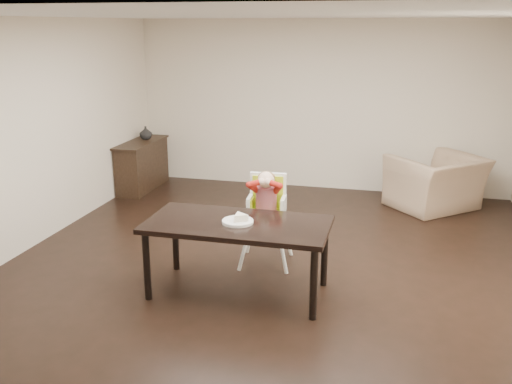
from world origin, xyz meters
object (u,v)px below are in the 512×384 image
at_px(high_chair, 267,198).
at_px(sideboard, 142,165).
at_px(dining_table, 238,230).
at_px(armchair, 437,174).

xyz_separation_m(high_chair, sideboard, (-2.66, 2.44, -0.36)).
bearing_deg(high_chair, dining_table, -102.34).
distance_m(high_chair, armchair, 3.21).
bearing_deg(armchair, dining_table, 16.35).
bearing_deg(armchair, high_chair, 10.29).
height_order(high_chair, armchair, high_chair).
xyz_separation_m(high_chair, armchair, (1.95, 2.54, -0.24)).
relative_size(dining_table, high_chair, 1.67).
distance_m(high_chair, sideboard, 3.62).
height_order(dining_table, armchair, armchair).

